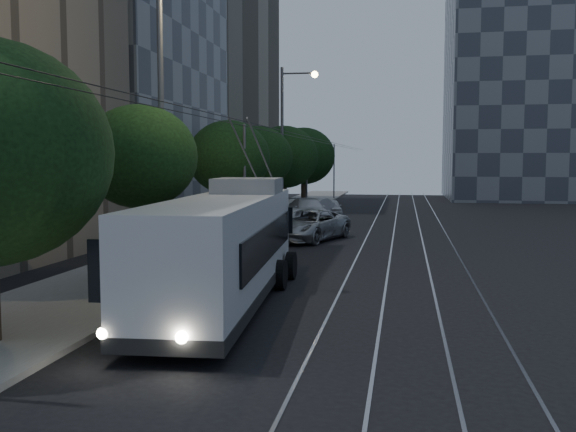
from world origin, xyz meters
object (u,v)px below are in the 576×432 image
(streetlamp_near, at_px, (173,89))
(streetlamp_far, at_px, (288,130))
(car_white_b, at_px, (308,210))
(car_white_a, at_px, (291,220))
(car_white_c, at_px, (313,208))
(trolleybus, at_px, (225,248))
(car_white_d, at_px, (331,207))
(pickup_silver, at_px, (308,225))

(streetlamp_near, bearing_deg, streetlamp_far, 90.02)
(car_white_b, bearing_deg, car_white_a, -112.39)
(car_white_a, bearing_deg, car_white_c, 114.98)
(car_white_b, xyz_separation_m, streetlamp_near, (-1.07, -23.42, 5.85))
(car_white_b, xyz_separation_m, streetlamp_far, (-1.08, -1.73, 5.46))
(streetlamp_near, bearing_deg, car_white_c, 87.63)
(trolleybus, xyz_separation_m, car_white_a, (-1.40, 19.11, -0.93))
(car_white_d, relative_size, streetlamp_near, 0.32)
(car_white_b, height_order, streetlamp_near, streetlamp_near)
(car_white_b, distance_m, streetlamp_near, 24.17)
(car_white_a, distance_m, car_white_b, 6.85)
(car_white_c, distance_m, streetlamp_near, 26.57)
(car_white_a, xyz_separation_m, streetlamp_far, (-1.08, 5.13, 5.48))
(trolleybus, bearing_deg, car_white_a, 90.21)
(pickup_silver, height_order, car_white_a, pickup_silver)
(pickup_silver, height_order, car_white_c, pickup_silver)
(car_white_a, relative_size, car_white_d, 1.24)
(trolleybus, relative_size, car_white_b, 2.29)
(car_white_a, relative_size, car_white_c, 0.99)
(trolleybus, xyz_separation_m, streetlamp_far, (-2.48, 24.23, 4.55))
(car_white_a, bearing_deg, streetlamp_near, -68.72)
(car_white_c, height_order, streetlamp_near, streetlamp_near)
(car_white_a, xyz_separation_m, car_white_b, (0.00, 6.85, 0.03))
(car_white_c, distance_m, car_white_d, 3.21)
(streetlamp_near, distance_m, streetlamp_far, 21.70)
(streetlamp_far, bearing_deg, pickup_silver, -73.02)
(car_white_c, xyz_separation_m, streetlamp_far, (-1.08, -4.18, 5.50))
(trolleybus, distance_m, streetlamp_near, 6.08)
(pickup_silver, bearing_deg, car_white_d, 110.21)
(pickup_silver, distance_m, streetlamp_near, 14.42)
(car_white_a, height_order, car_white_b, car_white_b)
(streetlamp_far, bearing_deg, car_white_a, -78.10)
(car_white_b, relative_size, car_white_c, 1.21)
(car_white_d, bearing_deg, streetlamp_far, -117.65)
(car_white_b, bearing_deg, streetlamp_near, -115.01)
(car_white_d, distance_m, streetlamp_near, 29.62)
(car_white_d, bearing_deg, car_white_a, -106.12)
(trolleybus, relative_size, car_white_c, 2.75)
(trolleybus, bearing_deg, streetlamp_near, 130.28)
(trolleybus, xyz_separation_m, pickup_silver, (0.20, 15.46, -0.87))
(trolleybus, height_order, streetlamp_far, streetlamp_far)
(car_white_c, bearing_deg, streetlamp_near, -74.63)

